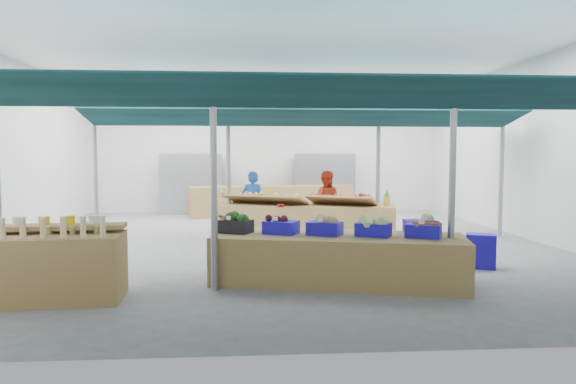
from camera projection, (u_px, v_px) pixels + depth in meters
name	position (u px, v px, depth m)	size (l,w,h in m)	color
floor	(273.00, 243.00, 11.49)	(13.00, 13.00, 0.00)	#606062
hall	(270.00, 128.00, 12.74)	(13.00, 13.00, 13.00)	silver
pole_grid	(316.00, 163.00, 9.68)	(10.00, 4.60, 3.00)	gray
awnings	(316.00, 111.00, 9.61)	(9.50, 7.08, 0.30)	black
back_shelving_left	(191.00, 184.00, 17.22)	(2.00, 0.50, 2.00)	#B23F33
back_shelving_right	(324.00, 184.00, 17.53)	(2.00, 0.50, 2.00)	#B23F33
bottle_shelf	(46.00, 265.00, 6.89)	(2.06, 1.31, 1.17)	olive
veg_counter	(338.00, 259.00, 7.86)	(3.78, 1.26, 0.74)	olive
fruit_counter	(306.00, 223.00, 11.61)	(3.95, 0.94, 0.85)	olive
far_counter	(272.00, 200.00, 16.98)	(5.40, 1.08, 0.97)	olive
crate_stack	(481.00, 251.00, 8.91)	(0.49, 0.35, 0.59)	#1910B2
vendor_left	(253.00, 203.00, 12.60)	(0.58, 0.38, 1.58)	#1A4DAB
vendor_right	(326.00, 203.00, 12.72)	(0.77, 0.60, 1.58)	red
crate_broccoli	(235.00, 223.00, 8.09)	(0.60, 0.54, 0.35)	black
crate_beets	(281.00, 225.00, 7.97)	(0.60, 0.54, 0.29)	#1910B2
crate_celeriac	(325.00, 225.00, 7.86)	(0.60, 0.54, 0.31)	#1910B2
crate_cabbage	(373.00, 226.00, 7.74)	(0.60, 0.54, 0.35)	#1910B2
crate_carrots	(423.00, 230.00, 7.62)	(0.60, 0.54, 0.29)	#1910B2
sparrow	(223.00, 218.00, 7.98)	(0.12, 0.09, 0.11)	brown
pole_ribbon	(281.00, 207.00, 8.71)	(0.12, 0.12, 0.28)	red
apple_heap_yellow	(264.00, 197.00, 11.62)	(2.02, 1.45, 0.27)	#997247
apple_heap_red	(341.00, 198.00, 11.36)	(1.66, 1.28, 0.27)	#997247
pineapple	(387.00, 198.00, 11.20)	(0.14, 0.14, 0.39)	#8C6019
crate_extra	(421.00, 223.00, 8.08)	(0.53, 0.42, 0.32)	#1910B2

